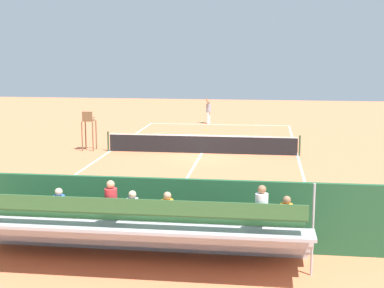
{
  "coord_description": "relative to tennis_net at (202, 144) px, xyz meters",
  "views": [
    {
      "loc": [
        -3.27,
        28.86,
        5.63
      ],
      "look_at": [
        0.0,
        4.0,
        1.2
      ],
      "focal_mm": 52.19,
      "sensor_mm": 36.0,
      "label": 1
    }
  ],
  "objects": [
    {
      "name": "tennis_player",
      "position": [
        0.81,
        -11.42,
        0.51
      ],
      "size": [
        0.46,
        0.56,
        1.93
      ],
      "color": "white",
      "rests_on": "ground"
    },
    {
      "name": "courtside_bench",
      "position": [
        -2.01,
        13.27,
        0.06
      ],
      "size": [
        1.8,
        0.4,
        0.93
      ],
      "color": "#33383D",
      "rests_on": "ground"
    },
    {
      "name": "court_line_markings",
      "position": [
        0.0,
        -0.04,
        -0.5
      ],
      "size": [
        10.1,
        22.2,
        0.01
      ],
      "color": "white",
      "rests_on": "ground"
    },
    {
      "name": "tennis_ball_near",
      "position": [
        0.53,
        -7.91,
        -0.47
      ],
      "size": [
        0.07,
        0.07,
        0.07
      ],
      "primitive_type": "sphere",
      "color": "#CCDB33",
      "rests_on": "ground"
    },
    {
      "name": "equipment_bag",
      "position": [
        -0.31,
        13.4,
        -0.32
      ],
      "size": [
        0.9,
        0.36,
        0.36
      ],
      "primitive_type": "cube",
      "color": "#334C8C",
      "rests_on": "ground"
    },
    {
      "name": "ground_plane",
      "position": [
        0.0,
        0.0,
        -0.5
      ],
      "size": [
        60.0,
        60.0,
        0.0
      ],
      "primitive_type": "plane",
      "color": "#CC7047"
    },
    {
      "name": "tennis_ball_far",
      "position": [
        0.69,
        -8.4,
        -0.47
      ],
      "size": [
        0.07,
        0.07,
        0.07
      ],
      "primitive_type": "sphere",
      "color": "#CCDB33",
      "rests_on": "ground"
    },
    {
      "name": "tennis_racket",
      "position": [
        1.38,
        -11.96,
        -0.49
      ],
      "size": [
        0.37,
        0.59,
        0.03
      ],
      "color": "black",
      "rests_on": "ground"
    },
    {
      "name": "bleacher_stand",
      "position": [
        -0.13,
        15.37,
        0.45
      ],
      "size": [
        9.06,
        2.4,
        2.48
      ],
      "color": "#B2B2B7",
      "rests_on": "ground"
    },
    {
      "name": "umpire_chair",
      "position": [
        6.2,
        -0.09,
        0.81
      ],
      "size": [
        0.67,
        0.67,
        2.14
      ],
      "color": "brown",
      "rests_on": "ground"
    },
    {
      "name": "backdrop_wall",
      "position": [
        0.0,
        14.0,
        0.5
      ],
      "size": [
        18.0,
        0.16,
        2.0
      ],
      "primitive_type": "cube",
      "color": "#235633",
      "rests_on": "ground"
    },
    {
      "name": "tennis_net",
      "position": [
        0.0,
        0.0,
        0.0
      ],
      "size": [
        10.3,
        0.1,
        1.07
      ],
      "color": "black",
      "rests_on": "ground"
    }
  ]
}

